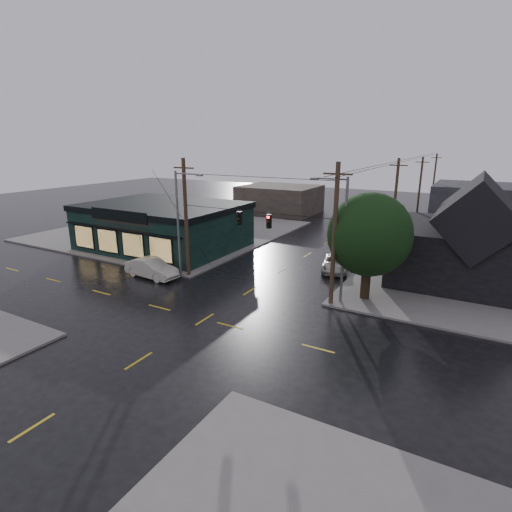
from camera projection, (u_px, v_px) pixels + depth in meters
The scene contains 17 objects.
ground_plane at pixel (205, 319), 26.61m from camera, with size 160.00×160.00×0.00m, color black.
sidewalk_nw at pixel (172, 231), 52.75m from camera, with size 28.00×28.00×0.15m, color slate.
pizza_shop at pixel (163, 225), 43.80m from camera, with size 16.30×12.34×4.90m.
ne_building at pixel (476, 230), 32.58m from camera, with size 12.60×11.60×8.75m.
corner_tree at pixel (369, 235), 28.59m from camera, with size 6.06×6.06×7.88m.
utility_pole_nw at pixel (189, 276), 35.11m from camera, with size 2.00×0.32×10.15m, color black, non-canonical shape.
utility_pole_ne at pixel (330, 305), 29.01m from camera, with size 2.00×0.32×10.15m, color black, non-canonical shape.
utility_pole_far_a at pixel (391, 242), 47.03m from camera, with size 2.00×0.32×9.65m, color black, non-canonical shape.
utility_pole_far_b at pixel (417, 216), 63.80m from camera, with size 2.00×0.32×9.15m, color black, non-canonical shape.
utility_pole_far_c at pixel (431, 200), 80.56m from camera, with size 2.00×0.32×9.15m, color black, non-canonical shape.
span_signal_assembly at pixel (254, 219), 30.44m from camera, with size 13.00×0.48×1.23m.
streetlight_nw at pixel (181, 278), 34.67m from camera, with size 5.40×0.30×9.15m, color slate, non-canonical shape.
streetlight_ne at pixel (340, 303), 29.36m from camera, with size 5.40×0.30×9.15m, color slate, non-canonical shape.
bg_building_west at pixel (280, 199), 66.11m from camera, with size 12.00×10.00×4.40m, color #2F2622.
bg_building_east at pixel (487, 205), 56.04m from camera, with size 14.00×12.00×5.60m, color #222327.
sedan_cream at pixel (152, 268), 34.59m from camera, with size 1.77×5.08×1.67m, color beige.
suv_silver at pixel (335, 263), 36.49m from camera, with size 2.25×4.89×1.36m, color #AFACA1.
Camera 1 is at (14.92, -19.61, 11.43)m, focal length 28.00 mm.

